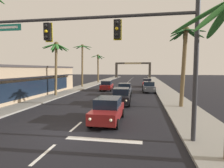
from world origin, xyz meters
The scene contains 16 objects.
ground_plane centered at (0.00, 0.00, 0.00)m, with size 220.00×220.00×0.00m, color black.
sidewalk_right centered at (7.80, 20.00, 0.07)m, with size 3.20×110.00×0.14m, color gray.
sidewalk_left centered at (-7.80, 20.00, 0.07)m, with size 3.20×110.00×0.14m, color gray.
lane_markings centered at (0.42, 19.62, 0.00)m, with size 4.28×86.90×0.01m.
traffic_signal_mast centered at (3.06, -0.24, 5.08)m, with size 11.53×0.41×7.25m.
sedan_lead_at_stop_bar centered at (1.81, 2.66, 0.85)m, with size 1.97×4.46×1.68m.
sedan_third_in_queue centered at (1.95, 9.19, 0.85)m, with size 2.12×4.51×1.68m.
sedan_fifth_in_queue centered at (1.66, 15.72, 0.85)m, with size 2.07×4.50×1.68m.
sedan_oncoming_far centered at (-1.92, 20.82, 0.85)m, with size 2.12×4.51×1.68m.
sedan_parked_nearest_kerb centered at (5.09, 19.72, 0.85)m, with size 2.04×4.49×1.68m.
sedan_parked_mid_kerb centered at (5.07, 28.60, 0.85)m, with size 2.04×4.49×1.68m.
palm_left_second centered at (-7.32, 13.37, 5.36)m, with size 3.63×3.52×7.29m.
palm_left_third centered at (-7.80, 25.53, 6.00)m, with size 3.66×3.68×8.56m.
palm_left_farthest centered at (-7.66, 37.70, 5.02)m, with size 3.79×3.41×7.53m.
palm_right_second centered at (7.94, 8.31, 5.43)m, with size 3.18×3.36×7.54m.
town_gateway_arch centered at (0.00, 65.71, 4.14)m, with size 14.51×0.90×6.37m.
Camera 1 is at (4.18, -9.55, 3.67)m, focal length 29.22 mm.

